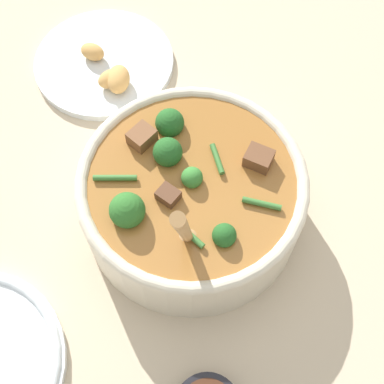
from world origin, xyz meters
name	(u,v)px	position (x,y,z in m)	size (l,w,h in m)	color
ground_plane	(192,214)	(0.00, 0.00, 0.00)	(4.00, 4.00, 0.00)	#C6B293
stew_bowl	(192,194)	(0.00, 0.00, 0.06)	(0.28, 0.29, 0.31)	beige
food_plate	(105,64)	(-0.08, 0.27, 0.01)	(0.22, 0.22, 0.04)	white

